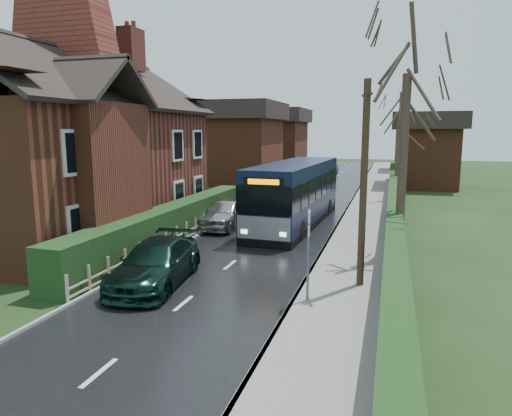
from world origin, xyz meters
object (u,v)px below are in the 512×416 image
(brick_house, at_px, (73,143))
(car_green, at_px, (156,263))
(bus, at_px, (295,194))
(car_silver, at_px, (227,213))
(telegraph_pole, at_px, (364,186))
(bus_stop_sign, at_px, (308,243))

(brick_house, height_order, car_green, brick_house)
(bus, xyz_separation_m, car_silver, (-3.23, -1.71, -0.88))
(brick_house, distance_m, bus, 11.24)
(brick_house, height_order, telegraph_pole, brick_house)
(car_silver, relative_size, car_green, 0.93)
(car_green, bearing_deg, brick_house, 135.87)
(car_silver, bearing_deg, telegraph_pole, -42.83)
(car_green, height_order, telegraph_pole, telegraph_pole)
(bus, xyz_separation_m, telegraph_pole, (4.00, -9.30, 1.63))
(telegraph_pole, bearing_deg, bus, 93.03)
(brick_house, xyz_separation_m, bus, (9.53, 5.29, -2.74))
(brick_house, distance_m, telegraph_pole, 14.16)
(brick_house, relative_size, car_silver, 3.26)
(bus, relative_size, bus_stop_sign, 3.94)
(car_green, bearing_deg, bus_stop_sign, -11.11)
(telegraph_pole, bearing_deg, car_green, 172.26)
(car_green, relative_size, telegraph_pole, 0.75)
(bus, bearing_deg, car_silver, -149.24)
(car_silver, bearing_deg, brick_house, -146.88)
(bus, height_order, car_green, bus)
(car_silver, distance_m, telegraph_pole, 10.77)
(car_silver, bearing_deg, car_green, -81.21)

